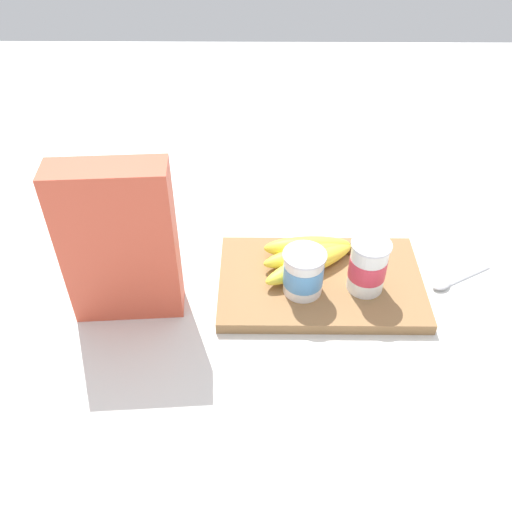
{
  "coord_description": "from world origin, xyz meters",
  "views": [
    {
      "loc": [
        0.11,
        0.7,
        0.68
      ],
      "look_at": [
        0.11,
        0.0,
        0.07
      ],
      "focal_mm": 38.63,
      "sensor_mm": 36.0,
      "label": 1
    }
  ],
  "objects_px": {
    "banana_bunch": "(309,255)",
    "yogurt_cup_front": "(368,266)",
    "yogurt_cup_back": "(303,273)",
    "spoon": "(453,282)",
    "cutting_board": "(320,282)",
    "cereal_box": "(119,244)"
  },
  "relations": [
    {
      "from": "cereal_box",
      "to": "spoon",
      "type": "xyz_separation_m",
      "value": [
        -0.56,
        -0.06,
        -0.13
      ]
    },
    {
      "from": "cutting_board",
      "to": "yogurt_cup_back",
      "type": "relative_size",
      "value": 4.39
    },
    {
      "from": "banana_bunch",
      "to": "spoon",
      "type": "relative_size",
      "value": 1.42
    },
    {
      "from": "cereal_box",
      "to": "yogurt_cup_back",
      "type": "bearing_deg",
      "value": -179.84
    },
    {
      "from": "spoon",
      "to": "yogurt_cup_back",
      "type": "bearing_deg",
      "value": 8.14
    },
    {
      "from": "yogurt_cup_back",
      "to": "spoon",
      "type": "distance_m",
      "value": 0.28
    },
    {
      "from": "yogurt_cup_back",
      "to": "cutting_board",
      "type": "bearing_deg",
      "value": -138.75
    },
    {
      "from": "yogurt_cup_back",
      "to": "spoon",
      "type": "height_order",
      "value": "yogurt_cup_back"
    },
    {
      "from": "banana_bunch",
      "to": "yogurt_cup_front",
      "type": "bearing_deg",
      "value": 146.03
    },
    {
      "from": "cereal_box",
      "to": "yogurt_cup_back",
      "type": "height_order",
      "value": "cereal_box"
    },
    {
      "from": "yogurt_cup_front",
      "to": "yogurt_cup_back",
      "type": "distance_m",
      "value": 0.11
    },
    {
      "from": "cereal_box",
      "to": "yogurt_cup_front",
      "type": "bearing_deg",
      "value": -179.84
    },
    {
      "from": "cereal_box",
      "to": "spoon",
      "type": "bearing_deg",
      "value": -177.96
    },
    {
      "from": "yogurt_cup_front",
      "to": "spoon",
      "type": "bearing_deg",
      "value": -169.38
    },
    {
      "from": "cereal_box",
      "to": "cutting_board",
      "type": "bearing_deg",
      "value": -175.05
    },
    {
      "from": "yogurt_cup_front",
      "to": "spoon",
      "type": "distance_m",
      "value": 0.18
    },
    {
      "from": "cutting_board",
      "to": "banana_bunch",
      "type": "relative_size",
      "value": 2.01
    },
    {
      "from": "banana_bunch",
      "to": "cereal_box",
      "type": "bearing_deg",
      "value": 16.82
    },
    {
      "from": "banana_bunch",
      "to": "cutting_board",
      "type": "bearing_deg",
      "value": 116.21
    },
    {
      "from": "cutting_board",
      "to": "spoon",
      "type": "distance_m",
      "value": 0.24
    },
    {
      "from": "banana_bunch",
      "to": "spoon",
      "type": "height_order",
      "value": "banana_bunch"
    },
    {
      "from": "yogurt_cup_back",
      "to": "spoon",
      "type": "relative_size",
      "value": 0.65
    }
  ]
}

